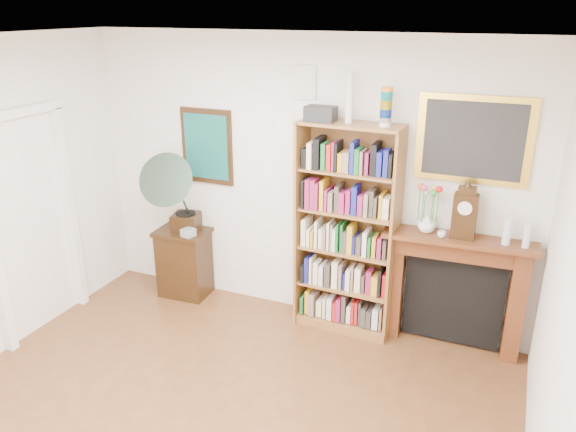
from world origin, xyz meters
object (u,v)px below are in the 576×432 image
object	(u,v)px
cd_stack	(188,232)
teacup	(442,234)
flower_vase	(427,223)
mantel_clock	(465,214)
bookshelf	(347,219)
side_cabinet	(184,262)
bottle_right	(527,236)
gramophone	(175,188)
bottle_left	(507,231)
fireplace	(455,282)

from	to	relation	value
cd_stack	teacup	bearing A→B (deg)	2.37
flower_vase	mantel_clock	bearing A→B (deg)	-4.60
bookshelf	cd_stack	xyz separation A→B (m)	(-1.67, -0.14, -0.35)
side_cabinet	bottle_right	size ratio (longest dim) A/B	3.77
gramophone	side_cabinet	bearing A→B (deg)	86.85
cd_stack	teacup	distance (m)	2.56
cd_stack	bottle_right	bearing A→B (deg)	2.86
bookshelf	mantel_clock	bearing A→B (deg)	4.03
bookshelf	cd_stack	bearing A→B (deg)	-172.53
gramophone	cd_stack	distance (m)	0.49
gramophone	bottle_left	bearing A→B (deg)	-10.05
fireplace	gramophone	size ratio (longest dim) A/B	1.48
mantel_clock	bottle_left	bearing A→B (deg)	2.10
bookshelf	flower_vase	size ratio (longest dim) A/B	13.99
mantel_clock	gramophone	bearing A→B (deg)	-176.31
side_cabinet	cd_stack	size ratio (longest dim) A/B	6.29
flower_vase	cd_stack	bearing A→B (deg)	-175.59
flower_vase	gramophone	bearing A→B (deg)	-176.23
side_cabinet	fireplace	world-z (taller)	fireplace
flower_vase	bottle_right	bearing A→B (deg)	-1.66
mantel_clock	bottle_right	xyz separation A→B (m)	(0.51, 0.00, -0.13)
cd_stack	mantel_clock	world-z (taller)	mantel_clock
cd_stack	mantel_clock	xyz separation A→B (m)	(2.70, 0.16, 0.55)
gramophone	teacup	bearing A→B (deg)	-10.85
mantel_clock	bottle_right	size ratio (longest dim) A/B	2.35
fireplace	flower_vase	size ratio (longest dim) A/B	7.93
side_cabinet	mantel_clock	size ratio (longest dim) A/B	1.61
flower_vase	bottle_right	world-z (taller)	bottle_right
fireplace	bottle_right	size ratio (longest dim) A/B	6.68
bookshelf	teacup	bearing A→B (deg)	0.71
flower_vase	bottle_right	size ratio (longest dim) A/B	0.84
teacup	bottle_left	distance (m)	0.53
side_cabinet	teacup	bearing A→B (deg)	-3.14
bottle_left	bottle_right	size ratio (longest dim) A/B	1.20
bookshelf	bottle_right	size ratio (longest dim) A/B	11.77
cd_stack	side_cabinet	bearing A→B (deg)	144.67
bookshelf	fireplace	distance (m)	1.13
bookshelf	bottle_right	bearing A→B (deg)	3.67
mantel_clock	teacup	size ratio (longest dim) A/B	6.25
gramophone	bottle_right	bearing A→B (deg)	-10.28
mantel_clock	flower_vase	size ratio (longest dim) A/B	2.79
bookshelf	cd_stack	size ratio (longest dim) A/B	19.62
fireplace	side_cabinet	bearing A→B (deg)	179.12
gramophone	cd_stack	world-z (taller)	gramophone
bookshelf	fireplace	size ratio (longest dim) A/B	1.76
bookshelf	fireplace	world-z (taller)	bookshelf
side_cabinet	bookshelf	bearing A→B (deg)	-2.14
cd_stack	flower_vase	distance (m)	2.43
teacup	gramophone	bearing A→B (deg)	-178.14
cd_stack	mantel_clock	size ratio (longest dim) A/B	0.26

